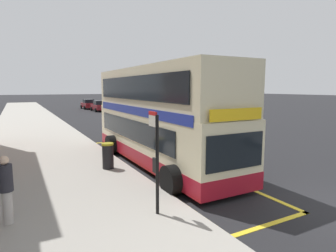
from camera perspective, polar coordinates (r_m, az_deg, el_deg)
ground_plane at (r=37.39m, az=-15.59°, el=2.05°), size 260.00×260.00×0.00m
pavement_near at (r=36.50m, az=-26.37°, el=1.51°), size 6.00×76.00×0.14m
double_decker_bus at (r=12.93m, az=-1.95°, el=1.34°), size 3.21×10.42×4.40m
bus_bay_markings at (r=13.04m, az=-1.72°, el=-7.82°), size 2.91×13.07×0.01m
bus_stop_sign at (r=7.48m, az=-2.46°, el=-5.82°), size 0.09×0.51×2.74m
parked_car_maroon_distant at (r=49.27m, az=-15.80°, el=4.27°), size 2.09×4.20×1.62m
parked_car_grey_far at (r=30.39m, az=-3.15°, el=2.60°), size 2.09×4.20×1.62m
parked_car_maroon_kerbside at (r=43.89m, az=-13.69°, el=3.96°), size 2.09×4.20×1.62m
pedestrian_waiting_near_sign at (r=8.11m, az=-29.97°, el=-10.67°), size 0.34×0.34×1.73m
litter_bin at (r=12.11m, az=-12.07°, el=-5.90°), size 0.49×0.49×1.08m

